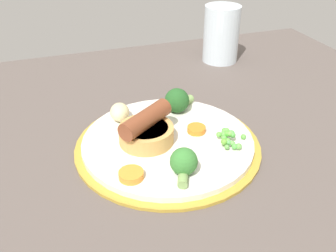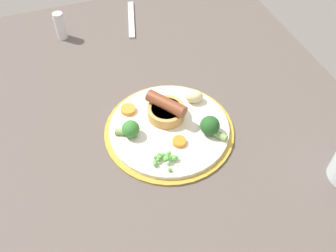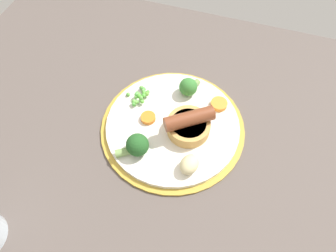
# 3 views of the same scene
# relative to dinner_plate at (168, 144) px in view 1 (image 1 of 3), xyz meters

# --- Properties ---
(dining_table) EXTENTS (1.10, 0.80, 0.03)m
(dining_table) POSITION_rel_dinner_plate_xyz_m (-0.03, 0.04, -0.02)
(dining_table) COLOR #564C47
(dining_table) RESTS_ON ground
(dinner_plate) EXTENTS (0.28, 0.28, 0.01)m
(dinner_plate) POSITION_rel_dinner_plate_xyz_m (0.00, 0.00, 0.00)
(dinner_plate) COLOR #B79333
(dinner_plate) RESTS_ON dining_table
(sausage_pudding) EXTENTS (0.09, 0.08, 0.05)m
(sausage_pudding) POSITION_rel_dinner_plate_xyz_m (-0.03, 0.00, 0.03)
(sausage_pudding) COLOR tan
(sausage_pudding) RESTS_ON dinner_plate
(pea_pile) EXTENTS (0.05, 0.05, 0.02)m
(pea_pile) POSITION_rel_dinner_plate_xyz_m (0.08, -0.04, 0.02)
(pea_pile) COLOR #60A348
(pea_pile) RESTS_ON dinner_plate
(broccoli_floret_near) EXTENTS (0.04, 0.05, 0.04)m
(broccoli_floret_near) POSITION_rel_dinner_plate_xyz_m (-0.01, -0.08, 0.03)
(broccoli_floret_near) COLOR #387A33
(broccoli_floret_near) RESTS_ON dinner_plate
(broccoli_floret_far) EXTENTS (0.06, 0.05, 0.04)m
(broccoli_floret_far) POSITION_rel_dinner_plate_xyz_m (0.04, 0.08, 0.03)
(broccoli_floret_far) COLOR #235623
(broccoli_floret_far) RESTS_ON dinner_plate
(potato_chunk_0) EXTENTS (0.04, 0.05, 0.03)m
(potato_chunk_0) POSITION_rel_dinner_plate_xyz_m (-0.05, 0.08, 0.02)
(potato_chunk_0) COLOR beige
(potato_chunk_0) RESTS_ON dinner_plate
(carrot_slice_0) EXTENTS (0.05, 0.05, 0.01)m
(carrot_slice_0) POSITION_rel_dinner_plate_xyz_m (-0.07, -0.07, 0.01)
(carrot_slice_0) COLOR orange
(carrot_slice_0) RESTS_ON dinner_plate
(carrot_slice_3) EXTENTS (0.04, 0.04, 0.01)m
(carrot_slice_3) POSITION_rel_dinner_plate_xyz_m (0.05, 0.00, 0.01)
(carrot_slice_3) COLOR orange
(carrot_slice_3) RESTS_ON dinner_plate
(drinking_glass) EXTENTS (0.08, 0.08, 0.12)m
(drinking_glass) POSITION_rel_dinner_plate_xyz_m (0.22, 0.29, 0.06)
(drinking_glass) COLOR silver
(drinking_glass) RESTS_ON dining_table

